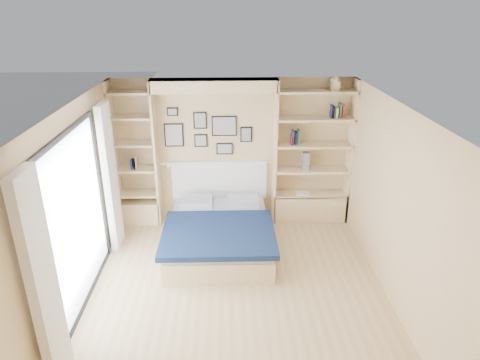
{
  "coord_description": "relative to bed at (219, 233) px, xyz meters",
  "views": [
    {
      "loc": [
        -0.1,
        -4.73,
        3.63
      ],
      "look_at": [
        0.07,
        0.9,
        1.27
      ],
      "focal_mm": 32.0,
      "sensor_mm": 36.0,
      "label": 1
    }
  ],
  "objects": [
    {
      "name": "ground",
      "position": [
        0.25,
        -1.13,
        -0.27
      ],
      "size": [
        4.5,
        4.5,
        0.0
      ],
      "primitive_type": "plane",
      "color": "tan",
      "rests_on": "ground"
    },
    {
      "name": "room_shell",
      "position": [
        -0.14,
        0.39,
        0.81
      ],
      "size": [
        4.5,
        4.5,
        4.5
      ],
      "color": "#D8B184",
      "rests_on": "ground"
    },
    {
      "name": "bed",
      "position": [
        0.0,
        0.0,
        0.0
      ],
      "size": [
        1.66,
        2.14,
        1.07
      ],
      "color": "beige",
      "rests_on": "ground"
    },
    {
      "name": "photo_gallery",
      "position": [
        -0.2,
        1.1,
        1.33
      ],
      "size": [
        1.48,
        0.02,
        0.82
      ],
      "color": "black",
      "rests_on": "ground"
    },
    {
      "name": "reading_lamps",
      "position": [
        -0.05,
        0.87,
        0.83
      ],
      "size": [
        1.92,
        0.12,
        0.15
      ],
      "color": "silver",
      "rests_on": "ground"
    },
    {
      "name": "shelf_decor",
      "position": [
        1.32,
        0.94,
        1.43
      ],
      "size": [
        3.53,
        0.23,
        2.03
      ],
      "color": "#A51E1E",
      "rests_on": "ground"
    },
    {
      "name": "deck_chair",
      "position": [
        -2.85,
        -0.93,
        0.08
      ],
      "size": [
        0.51,
        0.77,
        0.74
      ],
      "rotation": [
        0.0,
        0.0,
        0.1
      ],
      "color": "tan",
      "rests_on": "ground"
    }
  ]
}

